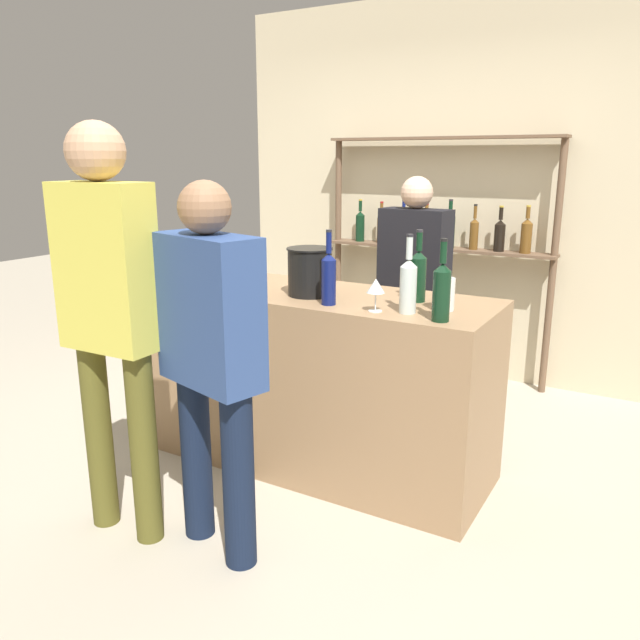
% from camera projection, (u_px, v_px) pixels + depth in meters
% --- Properties ---
extents(ground_plane, '(16.00, 16.00, 0.00)m').
position_uv_depth(ground_plane, '(320.00, 462.00, 3.49)').
color(ground_plane, '#B2A893').
extents(bar_counter, '(1.83, 0.67, 0.97)m').
position_uv_depth(bar_counter, '(320.00, 381.00, 3.36)').
color(bar_counter, '#997551').
rests_on(bar_counter, ground_plane).
extents(back_wall, '(3.43, 0.12, 2.80)m').
position_uv_depth(back_wall, '(447.00, 192.00, 4.75)').
color(back_wall, beige).
rests_on(back_wall, ground_plane).
extents(back_shelf, '(1.75, 0.18, 1.80)m').
position_uv_depth(back_shelf, '(439.00, 225.00, 4.66)').
color(back_shelf, brown).
rests_on(back_shelf, ground_plane).
extents(counter_bottle_0, '(0.08, 0.08, 0.36)m').
position_uv_depth(counter_bottle_0, '(408.00, 284.00, 2.79)').
color(counter_bottle_0, silver).
rests_on(counter_bottle_0, bar_counter).
extents(counter_bottle_1, '(0.07, 0.07, 0.36)m').
position_uv_depth(counter_bottle_1, '(329.00, 277.00, 2.95)').
color(counter_bottle_1, '#0F1956').
rests_on(counter_bottle_1, bar_counter).
extents(counter_bottle_2, '(0.08, 0.08, 0.36)m').
position_uv_depth(counter_bottle_2, '(442.00, 290.00, 2.65)').
color(counter_bottle_2, black).
rests_on(counter_bottle_2, bar_counter).
extents(counter_bottle_3, '(0.08, 0.08, 0.37)m').
position_uv_depth(counter_bottle_3, '(202.00, 255.00, 3.56)').
color(counter_bottle_3, silver).
rests_on(counter_bottle_3, bar_counter).
extents(counter_bottle_4, '(0.08, 0.08, 0.35)m').
position_uv_depth(counter_bottle_4, '(418.00, 274.00, 3.02)').
color(counter_bottle_4, black).
rests_on(counter_bottle_4, bar_counter).
extents(wine_glass, '(0.08, 0.08, 0.15)m').
position_uv_depth(wine_glass, '(376.00, 287.00, 2.82)').
color(wine_glass, silver).
rests_on(wine_glass, bar_counter).
extents(ice_bucket, '(0.23, 0.23, 0.24)m').
position_uv_depth(ice_bucket, '(310.00, 272.00, 3.16)').
color(ice_bucket, black).
rests_on(ice_bucket, bar_counter).
extents(cork_jar, '(0.10, 0.10, 0.15)m').
position_uv_depth(cork_jar, '(444.00, 294.00, 2.86)').
color(cork_jar, silver).
rests_on(cork_jar, bar_counter).
extents(server_behind_counter, '(0.46, 0.24, 1.54)m').
position_uv_depth(server_behind_counter, '(414.00, 278.00, 4.04)').
color(server_behind_counter, black).
rests_on(server_behind_counter, ground_plane).
extents(customer_center, '(0.51, 0.32, 1.57)m').
position_uv_depth(customer_center, '(211.00, 348.00, 2.50)').
color(customer_center, '#121C33').
rests_on(customer_center, ground_plane).
extents(customer_left, '(0.43, 0.24, 1.80)m').
position_uv_depth(customer_left, '(109.00, 301.00, 2.59)').
color(customer_left, brown).
rests_on(customer_left, ground_plane).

